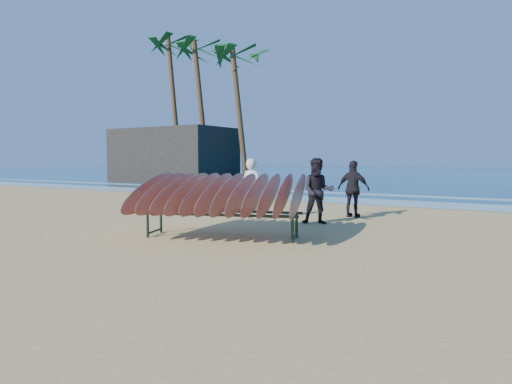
# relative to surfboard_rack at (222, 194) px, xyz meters

# --- Properties ---
(ground) EXTENTS (120.00, 120.00, 0.00)m
(ground) POSITION_rel_surfboard_rack_xyz_m (0.75, -0.70, -0.89)
(ground) COLOR tan
(ground) RESTS_ON ground
(ocean) EXTENTS (160.00, 160.00, 0.00)m
(ocean) POSITION_rel_surfboard_rack_xyz_m (0.75, 54.30, -0.89)
(ocean) COLOR navy
(ocean) RESTS_ON ground
(foam_near) EXTENTS (160.00, 160.00, 0.00)m
(foam_near) POSITION_rel_surfboard_rack_xyz_m (0.75, 9.30, -0.89)
(foam_near) COLOR white
(foam_near) RESTS_ON ground
(foam_far) EXTENTS (160.00, 160.00, 0.00)m
(foam_far) POSITION_rel_surfboard_rack_xyz_m (0.75, 12.80, -0.89)
(foam_far) COLOR white
(foam_far) RESTS_ON ground
(surfboard_rack) EXTENTS (3.90, 3.61, 1.44)m
(surfboard_rack) POSITION_rel_surfboard_rack_xyz_m (0.00, 0.00, 0.00)
(surfboard_rack) COLOR black
(surfboard_rack) RESTS_ON ground
(person_white) EXTENTS (0.62, 0.43, 1.61)m
(person_white) POSITION_rel_surfboard_rack_xyz_m (-1.06, 2.77, -0.09)
(person_white) COLOR silver
(person_white) RESTS_ON ground
(person_dark_a) EXTENTS (0.98, 0.89, 1.62)m
(person_dark_a) POSITION_rel_surfboard_rack_xyz_m (0.83, 2.83, -0.08)
(person_dark_a) COLOR black
(person_dark_a) RESTS_ON ground
(person_dark_b) EXTENTS (0.93, 0.43, 1.56)m
(person_dark_b) POSITION_rel_surfboard_rack_xyz_m (1.11, 4.53, -0.11)
(person_dark_b) COLOR black
(person_dark_b) RESTS_ON ground
(building) EXTENTS (8.52, 4.73, 3.79)m
(building) POSITION_rel_surfboard_rack_xyz_m (-17.12, 17.30, 1.00)
(building) COLOR #2D2823
(building) RESTS_ON ground
(palm_left) EXTENTS (5.20, 5.20, 9.82)m
(palm_left) POSITION_rel_surfboard_rack_xyz_m (-14.76, 17.65, 8.04)
(palm_left) COLOR brown
(palm_left) RESTS_ON ground
(palm_mid) EXTENTS (5.20, 5.20, 9.01)m
(palm_mid) POSITION_rel_surfboard_rack_xyz_m (-11.67, 17.81, 7.26)
(palm_mid) COLOR brown
(palm_mid) RESTS_ON ground
(palm_right) EXTENTS (5.20, 5.20, 11.06)m
(palm_right) POSITION_rel_surfboard_rack_xyz_m (-18.92, 19.49, 9.23)
(palm_right) COLOR brown
(palm_right) RESTS_ON ground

